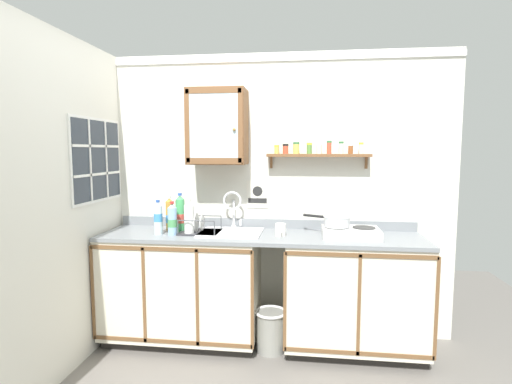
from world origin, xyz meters
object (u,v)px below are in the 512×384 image
object	(u,v)px
bottle_opaque_white_4	(189,218)
hot_plate_stove	(350,232)
wall_cabinet	(217,127)
saucepan	(336,221)
trash_bin	(271,330)
bottle_water_clear_3	(158,218)
bottle_juice_amber_1	(170,215)
bottle_water_blue_2	(172,220)
bottle_soda_green_0	(180,214)
sink	(231,235)
dish_rack	(199,229)
warning_sign	(258,195)
mug	(280,230)

from	to	relation	value
bottle_opaque_white_4	hot_plate_stove	bearing A→B (deg)	2.56
wall_cabinet	saucepan	bearing A→B (deg)	-7.30
trash_bin	bottle_water_clear_3	bearing A→B (deg)	-179.34
bottle_juice_amber_1	bottle_water_blue_2	size ratio (longest dim) A/B	1.08
hot_plate_stove	bottle_soda_green_0	world-z (taller)	bottle_soda_green_0
saucepan	sink	bearing A→B (deg)	178.41
bottle_soda_green_0	trash_bin	bearing A→B (deg)	-8.87
wall_cabinet	trash_bin	size ratio (longest dim) A/B	1.86
hot_plate_stove	bottle_water_clear_3	bearing A→B (deg)	-176.67
hot_plate_stove	bottle_juice_amber_1	size ratio (longest dim) A/B	1.50
bottle_opaque_white_4	wall_cabinet	distance (m)	0.79
dish_rack	sink	bearing A→B (deg)	9.10
bottle_water_clear_3	bottle_opaque_white_4	distance (m)	0.25
hot_plate_stove	trash_bin	xyz separation A→B (m)	(-0.62, -0.08, -0.80)
bottle_water_clear_3	dish_rack	distance (m)	0.34
saucepan	bottle_juice_amber_1	size ratio (longest dim) A/B	1.26
bottle_soda_green_0	hot_plate_stove	bearing A→B (deg)	-1.73
bottle_opaque_white_4	dish_rack	bearing A→B (deg)	46.12
warning_sign	bottle_water_blue_2	bearing A→B (deg)	-149.19
warning_sign	trash_bin	distance (m)	1.13
bottle_water_clear_3	wall_cabinet	size ratio (longest dim) A/B	0.45
hot_plate_stove	bottle_opaque_white_4	xyz separation A→B (m)	(-1.29, -0.06, 0.10)
saucepan	bottle_water_blue_2	world-z (taller)	bottle_water_blue_2
bottle_juice_amber_1	bottle_water_clear_3	size ratio (longest dim) A/B	1.04
bottle_opaque_white_4	warning_sign	xyz separation A→B (m)	(0.52, 0.35, 0.16)
bottle_soda_green_0	bottle_juice_amber_1	world-z (taller)	bottle_soda_green_0
bottle_juice_amber_1	bottle_soda_green_0	bearing A→B (deg)	-23.70
saucepan	bottle_opaque_white_4	xyz separation A→B (m)	(-1.18, -0.08, 0.01)
trash_bin	dish_rack	bearing A→B (deg)	171.90
dish_rack	bottle_water_blue_2	bearing A→B (deg)	-152.59
bottle_juice_amber_1	mug	xyz separation A→B (m)	(0.96, -0.11, -0.08)
bottle_water_clear_3	dish_rack	bearing A→B (deg)	17.31
bottle_soda_green_0	trash_bin	world-z (taller)	bottle_soda_green_0
bottle_water_blue_2	mug	bearing A→B (deg)	4.53
mug	warning_sign	size ratio (longest dim) A/B	0.53
bottle_opaque_white_4	wall_cabinet	bearing A→B (deg)	47.00
bottle_soda_green_0	bottle_water_clear_3	size ratio (longest dim) A/B	1.15
bottle_water_clear_3	mug	size ratio (longest dim) A/B	2.25
sink	bottle_juice_amber_1	world-z (taller)	sink
hot_plate_stove	bottle_water_clear_3	xyz separation A→B (m)	(-1.54, -0.09, 0.10)
bottle_soda_green_0	wall_cabinet	bearing A→B (deg)	20.01
dish_rack	wall_cabinet	xyz separation A→B (m)	(0.13, 0.14, 0.84)
saucepan	wall_cabinet	bearing A→B (deg)	172.70
bottle_water_clear_3	warning_sign	world-z (taller)	warning_sign
bottle_water_blue_2	wall_cabinet	world-z (taller)	wall_cabinet
sink	bottle_water_blue_2	size ratio (longest dim) A/B	1.85
bottle_soda_green_0	bottle_juice_amber_1	bearing A→B (deg)	156.30
bottle_soda_green_0	bottle_juice_amber_1	size ratio (longest dim) A/B	1.10
bottle_opaque_white_4	bottle_juice_amber_1	bearing A→B (deg)	145.54
sink	bottle_opaque_white_4	size ratio (longest dim) A/B	1.73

